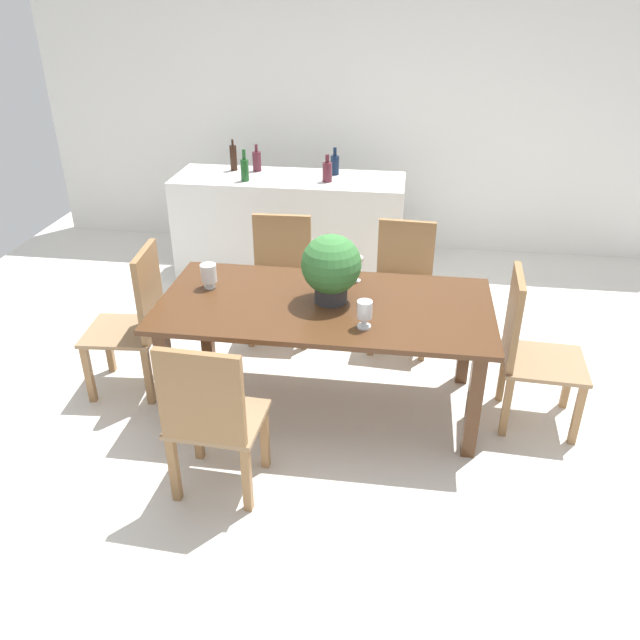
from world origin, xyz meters
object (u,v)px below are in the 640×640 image
(chair_far_left, at_px, (281,271))
(wine_bottle_tall, at_px, (257,161))
(crystal_vase_left, at_px, (209,274))
(wine_bottle_green, at_px, (233,158))
(dining_table, at_px, (325,317))
(wine_bottle_amber, at_px, (335,164))
(crystal_vase_center_near, at_px, (365,312))
(chair_near_left, at_px, (210,415))
(chair_head_end, at_px, (137,317))
(chair_foot_end, at_px, (528,346))
(wine_bottle_dark, at_px, (245,169))
(flower_centerpiece, at_px, (331,267))
(chair_far_right, at_px, (403,278))
(wine_bottle_clear, at_px, (327,171))
(kitchen_counter, at_px, (290,229))
(wine_glass, at_px, (356,264))

(chair_far_left, relative_size, wine_bottle_tall, 3.91)
(crystal_vase_left, distance_m, wine_bottle_green, 2.01)
(dining_table, relative_size, wine_bottle_amber, 8.56)
(crystal_vase_center_near, bearing_deg, chair_near_left, -137.92)
(chair_head_end, relative_size, chair_far_left, 1.08)
(chair_foot_end, distance_m, wine_bottle_dark, 2.82)
(flower_centerpiece, xyz_separation_m, wine_bottle_tall, (-0.93, 2.05, 0.07))
(chair_head_end, distance_m, chair_near_left, 1.20)
(wine_bottle_tall, relative_size, wine_bottle_amber, 1.01)
(chair_far_right, bearing_deg, chair_far_left, -176.09)
(flower_centerpiece, height_order, wine_bottle_tall, wine_bottle_tall)
(dining_table, relative_size, crystal_vase_left, 12.88)
(wine_bottle_clear, relative_size, wine_bottle_green, 0.84)
(kitchen_counter, bearing_deg, chair_foot_end, -46.83)
(wine_bottle_dark, bearing_deg, crystal_vase_center_near, -59.88)
(dining_table, xyz_separation_m, kitchen_counter, (-0.58, 1.92, -0.17))
(kitchen_counter, height_order, wine_bottle_dark, wine_bottle_dark)
(crystal_vase_left, bearing_deg, wine_glass, 14.31)
(wine_bottle_tall, height_order, wine_bottle_green, wine_bottle_green)
(crystal_vase_center_near, xyz_separation_m, wine_bottle_dark, (-1.18, 2.04, 0.21))
(chair_far_right, xyz_separation_m, wine_glass, (-0.30, -0.57, 0.34))
(wine_bottle_clear, height_order, wine_bottle_green, wine_bottle_green)
(dining_table, distance_m, wine_bottle_tall, 2.30)
(wine_bottle_clear, bearing_deg, wine_bottle_dark, -174.01)
(chair_near_left, bearing_deg, chair_head_end, -47.55)
(chair_near_left, height_order, kitchen_counter, chair_near_left)
(chair_far_left, distance_m, wine_bottle_tall, 1.36)
(dining_table, relative_size, wine_bottle_tall, 8.52)
(chair_head_end, height_order, wine_bottle_green, wine_bottle_green)
(wine_bottle_tall, relative_size, wine_bottle_dark, 0.89)
(wine_glass, distance_m, wine_bottle_amber, 1.77)
(crystal_vase_left, relative_size, wine_bottle_clear, 0.68)
(chair_far_right, relative_size, wine_bottle_amber, 3.91)
(dining_table, relative_size, wine_bottle_dark, 7.57)
(kitchen_counter, height_order, wine_bottle_amber, wine_bottle_amber)
(chair_foot_end, bearing_deg, chair_far_left, 64.64)
(flower_centerpiece, height_order, wine_glass, flower_centerpiece)
(chair_foot_end, xyz_separation_m, crystal_vase_center_near, (-0.96, -0.28, 0.30))
(dining_table, xyz_separation_m, chair_far_left, (-0.46, 0.91, -0.12))
(wine_bottle_green, bearing_deg, kitchen_counter, -16.77)
(dining_table, xyz_separation_m, chair_far_right, (0.46, 0.92, -0.13))
(chair_near_left, relative_size, wine_bottle_dark, 3.57)
(chair_foot_end, xyz_separation_m, chair_head_end, (-2.44, 0.00, 0.01))
(chair_far_right, bearing_deg, crystal_vase_left, -142.76)
(wine_bottle_green, bearing_deg, wine_bottle_tall, 1.45)
(crystal_vase_left, height_order, wine_bottle_dark, wine_bottle_dark)
(wine_bottle_amber, bearing_deg, dining_table, -84.58)
(wine_bottle_clear, bearing_deg, chair_far_right, -53.24)
(chair_near_left, relative_size, chair_far_left, 1.03)
(dining_table, height_order, wine_bottle_clear, wine_bottle_clear)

